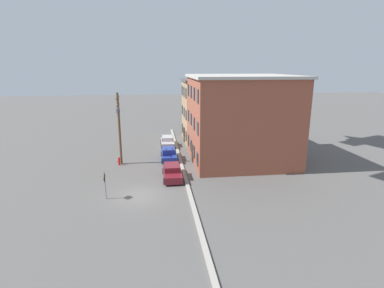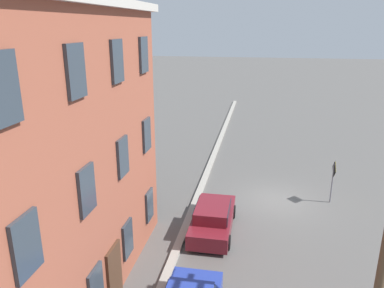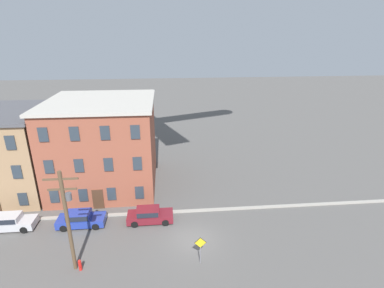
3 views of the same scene
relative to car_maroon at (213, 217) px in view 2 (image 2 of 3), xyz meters
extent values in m
plane|color=#565451|center=(4.00, -3.18, -0.75)|extent=(200.00, 200.00, 0.00)
cube|color=#9E998E|center=(4.00, 1.32, -0.67)|extent=(56.00, 0.36, 0.16)
cube|color=#2D3842|center=(-9.65, 2.76, 4.23)|extent=(0.90, 0.10, 1.40)
cube|color=#2D3842|center=(-9.65, 2.76, 7.55)|extent=(0.90, 0.10, 1.40)
cube|color=#2D3842|center=(-6.79, 2.76, 0.91)|extent=(0.90, 0.10, 1.40)
cube|color=#2D3842|center=(-6.79, 2.76, 4.23)|extent=(0.90, 0.10, 1.40)
cube|color=#2D3842|center=(-6.79, 2.76, 7.55)|extent=(0.90, 0.10, 1.40)
cube|color=#2D3842|center=(-3.94, 2.76, 0.91)|extent=(0.90, 0.10, 1.40)
cube|color=#2D3842|center=(-3.94, 2.76, 4.23)|extent=(0.90, 0.10, 1.40)
cube|color=#2D3842|center=(-3.94, 2.76, 7.55)|extent=(0.90, 0.10, 1.40)
cube|color=#2D3842|center=(-1.09, 2.76, 0.91)|extent=(0.90, 0.10, 1.40)
cube|color=#2D3842|center=(-1.09, 2.76, 4.23)|extent=(0.90, 0.10, 1.40)
cube|color=#2D3842|center=(-1.09, 2.76, 7.55)|extent=(0.90, 0.10, 1.40)
cube|color=#472D1E|center=(-5.37, 2.76, 0.35)|extent=(1.10, 0.10, 2.20)
cube|color=maroon|center=(0.07, 0.00, -0.22)|extent=(4.40, 1.80, 0.70)
cube|color=maroon|center=(-0.13, 0.00, 0.41)|extent=(2.20, 1.51, 0.55)
cube|color=#1E232D|center=(-0.13, 0.00, 0.41)|extent=(2.02, 1.58, 0.48)
cylinder|color=black|center=(1.52, 0.85, -0.42)|extent=(0.66, 0.22, 0.66)
cylinder|color=black|center=(1.52, -0.85, -0.42)|extent=(0.66, 0.22, 0.66)
cylinder|color=black|center=(-1.38, 0.85, -0.42)|extent=(0.66, 0.22, 0.66)
cylinder|color=black|center=(-1.38, -0.85, -0.42)|extent=(0.66, 0.22, 0.66)
cylinder|color=slate|center=(4.24, -6.04, 0.40)|extent=(0.08, 0.08, 2.29)
cube|color=yellow|center=(4.24, -6.07, 1.23)|extent=(0.88, 0.03, 0.88)
cube|color=black|center=(4.24, -6.06, 1.23)|extent=(0.95, 0.02, 0.95)
camera|label=1|loc=(29.11, -1.56, 10.47)|focal=28.00mm
camera|label=2|loc=(-15.75, -1.92, 8.66)|focal=35.00mm
camera|label=3|loc=(1.84, -24.98, 16.57)|focal=28.00mm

